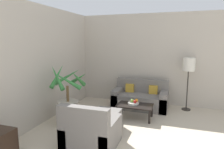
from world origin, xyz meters
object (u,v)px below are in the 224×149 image
object	(u,v)px
apple_red	(135,102)
coffee_table	(135,107)
armchair	(91,132)
sofa_loveseat	(140,98)
apple_green	(132,101)
orange_fruit	(136,100)
potted_palm	(68,103)
fruit_bowl	(133,103)
ottoman	(107,120)
floor_lamp	(189,67)

from	to	relation	value
apple_red	coffee_table	bearing A→B (deg)	114.51
apple_red	armchair	size ratio (longest dim) A/B	0.08
sofa_loveseat	coffee_table	distance (m)	0.85
apple_green	sofa_loveseat	bearing A→B (deg)	85.76
sofa_loveseat	orange_fruit	bearing A→B (deg)	-87.38
potted_palm	apple_red	bearing A→B (deg)	26.47
potted_palm	coffee_table	distance (m)	1.61
sofa_loveseat	apple_green	distance (m)	0.83
orange_fruit	fruit_bowl	bearing A→B (deg)	-137.92
armchair	ottoman	size ratio (longest dim) A/B	1.71
floor_lamp	orange_fruit	world-z (taller)	floor_lamp
fruit_bowl	orange_fruit	world-z (taller)	orange_fruit
coffee_table	ottoman	size ratio (longest dim) A/B	1.65
sofa_loveseat	armchair	size ratio (longest dim) A/B	1.68
coffee_table	floor_lamp	bearing A→B (deg)	40.66
apple_green	ottoman	distance (m)	0.92
apple_green	orange_fruit	world-z (taller)	apple_green
apple_red	apple_green	distance (m)	0.09
floor_lamp	apple_red	world-z (taller)	floor_lamp
floor_lamp	apple_green	distance (m)	1.84
fruit_bowl	orange_fruit	xyz separation A→B (m)	(0.07, 0.06, 0.06)
apple_red	apple_green	world-z (taller)	apple_green
sofa_loveseat	fruit_bowl	size ratio (longest dim) A/B	5.47
potted_palm	apple_red	distance (m)	1.60
sofa_loveseat	apple_red	distance (m)	0.87
apple_red	orange_fruit	world-z (taller)	orange_fruit
ottoman	sofa_loveseat	bearing A→B (deg)	75.71
fruit_bowl	coffee_table	bearing A→B (deg)	-39.91
potted_palm	ottoman	world-z (taller)	potted_palm
fruit_bowl	ottoman	size ratio (longest dim) A/B	0.53
fruit_bowl	apple_red	size ratio (longest dim) A/B	3.73
apple_red	apple_green	xyz separation A→B (m)	(-0.08, 0.04, 0.00)
fruit_bowl	armchair	xyz separation A→B (m)	(-0.42, -1.62, -0.10)
coffee_table	armchair	size ratio (longest dim) A/B	0.96
floor_lamp	potted_palm	bearing A→B (deg)	-146.22
sofa_loveseat	potted_palm	bearing A→B (deg)	-132.01
floor_lamp	orange_fruit	xyz separation A→B (m)	(-1.22, -0.96, -0.78)
fruit_bowl	orange_fruit	bearing A→B (deg)	42.08
orange_fruit	floor_lamp	bearing A→B (deg)	38.22
potted_palm	fruit_bowl	xyz separation A→B (m)	(1.38, 0.76, -0.09)
apple_red	sofa_loveseat	bearing A→B (deg)	91.51
sofa_loveseat	ottoman	bearing A→B (deg)	-104.29
coffee_table	orange_fruit	bearing A→B (deg)	81.27
apple_green	potted_palm	bearing A→B (deg)	-150.83
coffee_table	apple_green	size ratio (longest dim) A/B	10.42
potted_palm	coffee_table	size ratio (longest dim) A/B	1.58
apple_green	ottoman	size ratio (longest dim) A/B	0.16
coffee_table	apple_green	xyz separation A→B (m)	(-0.08, 0.03, 0.13)
fruit_bowl	floor_lamp	bearing A→B (deg)	38.43
apple_red	orange_fruit	size ratio (longest dim) A/B	0.90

